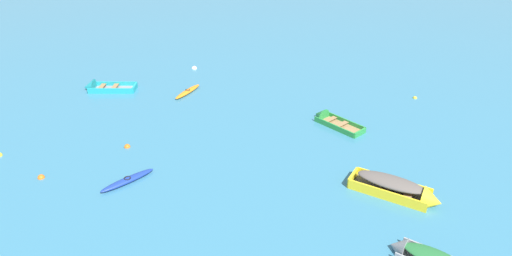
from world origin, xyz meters
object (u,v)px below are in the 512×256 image
(rowboat_yellow_cluster_inner, at_px, (403,190))
(mooring_buoy_between_boats_left, at_px, (41,178))
(rowboat_turquoise_near_right, at_px, (99,88))
(mooring_buoy_near_foreground, at_px, (415,98))
(kayak_orange_near_camera, at_px, (188,91))
(mooring_buoy_midfield, at_px, (127,147))
(rowboat_grey_foreground_center, at_px, (420,255))
(rowboat_green_far_back, at_px, (327,119))
(kayak_deep_blue_far_right, at_px, (128,180))
(mooring_buoy_far_field, at_px, (194,69))

(rowboat_yellow_cluster_inner, xyz_separation_m, mooring_buoy_between_boats_left, (-18.60, 0.15, -0.41))
(rowboat_turquoise_near_right, height_order, mooring_buoy_between_boats_left, rowboat_turquoise_near_right)
(rowboat_yellow_cluster_inner, relative_size, mooring_buoy_near_foreground, 15.21)
(kayak_orange_near_camera, bearing_deg, mooring_buoy_midfield, -103.03)
(kayak_orange_near_camera, bearing_deg, rowboat_yellow_cluster_inner, -41.25)
(rowboat_grey_foreground_center, height_order, mooring_buoy_near_foreground, rowboat_grey_foreground_center)
(mooring_buoy_near_foreground, bearing_deg, rowboat_green_far_back, -147.43)
(kayak_deep_blue_far_right, height_order, mooring_buoy_far_field, kayak_deep_blue_far_right)
(rowboat_yellow_cluster_inner, relative_size, kayak_orange_near_camera, 1.55)
(kayak_orange_near_camera, xyz_separation_m, mooring_buoy_between_boats_left, (-5.31, -11.50, -0.14))
(rowboat_yellow_cluster_inner, height_order, rowboat_grey_foreground_center, rowboat_yellow_cluster_inner)
(rowboat_green_far_back, xyz_separation_m, mooring_buoy_midfield, (-11.95, -4.27, -0.16))
(mooring_buoy_between_boats_left, relative_size, mooring_buoy_far_field, 0.84)
(mooring_buoy_far_field, bearing_deg, kayak_deep_blue_far_right, -90.22)
(rowboat_yellow_cluster_inner, height_order, kayak_orange_near_camera, rowboat_yellow_cluster_inner)
(rowboat_green_far_back, height_order, mooring_buoy_between_boats_left, rowboat_green_far_back)
(rowboat_yellow_cluster_inner, distance_m, mooring_buoy_between_boats_left, 18.60)
(mooring_buoy_midfield, bearing_deg, kayak_orange_near_camera, 76.97)
(rowboat_grey_foreground_center, xyz_separation_m, mooring_buoy_between_boats_left, (-18.39, 4.39, -0.28))
(kayak_orange_near_camera, distance_m, mooring_buoy_midfield, 8.25)
(rowboat_green_far_back, height_order, mooring_buoy_midfield, rowboat_green_far_back)
(rowboat_yellow_cluster_inner, distance_m, mooring_buoy_far_field, 21.76)
(rowboat_turquoise_near_right, bearing_deg, rowboat_green_far_back, -12.65)
(kayak_deep_blue_far_right, xyz_separation_m, rowboat_turquoise_near_right, (-6.17, 11.55, 0.05))
(rowboat_turquoise_near_right, distance_m, mooring_buoy_near_foreground, 23.46)
(mooring_buoy_far_field, distance_m, mooring_buoy_midfield, 13.22)
(kayak_orange_near_camera, bearing_deg, rowboat_grey_foreground_center, -50.55)
(rowboat_green_far_back, relative_size, mooring_buoy_midfield, 9.37)
(rowboat_yellow_cluster_inner, xyz_separation_m, mooring_buoy_midfield, (-15.15, 3.62, -0.41))
(rowboat_yellow_cluster_inner, distance_m, rowboat_green_far_back, 8.52)
(rowboat_turquoise_near_right, xyz_separation_m, mooring_buoy_between_boats_left, (1.48, -11.53, -0.19))
(rowboat_green_far_back, xyz_separation_m, mooring_buoy_between_boats_left, (-15.40, -7.74, -0.16))
(rowboat_grey_foreground_center, bearing_deg, rowboat_yellow_cluster_inner, 87.19)
(rowboat_turquoise_near_right, distance_m, mooring_buoy_between_boats_left, 11.62)
(rowboat_grey_foreground_center, bearing_deg, rowboat_turquoise_near_right, 141.30)
(kayak_deep_blue_far_right, bearing_deg, kayak_orange_near_camera, 86.90)
(kayak_deep_blue_far_right, relative_size, rowboat_turquoise_near_right, 0.65)
(rowboat_green_far_back, bearing_deg, mooring_buoy_near_foreground, 32.57)
(kayak_orange_near_camera, xyz_separation_m, rowboat_turquoise_near_right, (-6.79, 0.03, 0.05))
(kayak_deep_blue_far_right, distance_m, mooring_buoy_near_foreground, 21.02)
(rowboat_turquoise_near_right, height_order, rowboat_grey_foreground_center, rowboat_turquoise_near_right)
(kayak_deep_blue_far_right, height_order, rowboat_turquoise_near_right, rowboat_turquoise_near_right)
(rowboat_grey_foreground_center, xyz_separation_m, mooring_buoy_far_field, (-13.64, 21.02, -0.28))
(rowboat_grey_foreground_center, height_order, mooring_buoy_between_boats_left, rowboat_grey_foreground_center)
(rowboat_green_far_back, bearing_deg, kayak_deep_blue_far_right, -144.08)
(kayak_deep_blue_far_right, height_order, mooring_buoy_midfield, kayak_deep_blue_far_right)
(rowboat_yellow_cluster_inner, distance_m, mooring_buoy_near_foreground, 12.56)
(kayak_orange_near_camera, bearing_deg, mooring_buoy_between_boats_left, -114.78)
(kayak_deep_blue_far_right, relative_size, mooring_buoy_far_field, 5.82)
(rowboat_turquoise_near_right, xyz_separation_m, mooring_buoy_midfield, (4.93, -8.06, -0.19))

